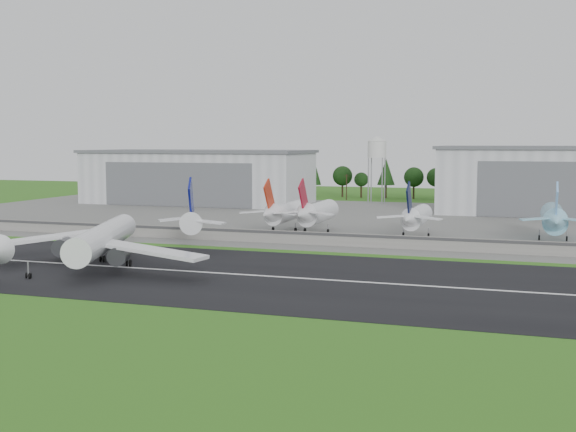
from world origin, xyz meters
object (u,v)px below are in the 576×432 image
(parked_jet_red_a, at_px, (283,212))
(main_airliner, at_px, (102,244))
(parked_jet_red_b, at_px, (315,213))
(parked_jet_navy, at_px, (415,217))
(parked_jet_skyblue, at_px, (554,218))

(parked_jet_red_a, bearing_deg, main_airliner, -105.01)
(main_airliner, relative_size, parked_jet_red_b, 1.84)
(parked_jet_navy, relative_size, parked_jet_skyblue, 0.84)
(main_airliner, xyz_separation_m, parked_jet_navy, (56.72, 66.95, 1.13))
(parked_jet_red_b, height_order, parked_jet_navy, parked_jet_red_b)
(parked_jet_red_a, height_order, parked_jet_red_b, parked_jet_red_b)
(main_airliner, distance_m, parked_jet_red_b, 72.57)
(parked_jet_red_a, bearing_deg, parked_jet_red_b, 0.18)
(parked_jet_red_b, bearing_deg, parked_jet_red_a, -179.82)
(parked_jet_red_a, distance_m, parked_jet_navy, 38.77)
(main_airliner, height_order, parked_jet_navy, main_airliner)
(parked_jet_navy, bearing_deg, main_airliner, -130.27)
(main_airliner, relative_size, parked_jet_navy, 1.84)
(parked_jet_red_a, distance_m, parked_jet_skyblue, 75.01)
(parked_jet_red_b, bearing_deg, parked_jet_skyblue, 4.42)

